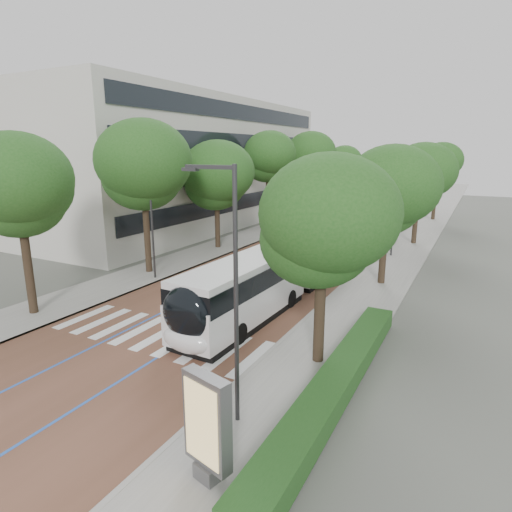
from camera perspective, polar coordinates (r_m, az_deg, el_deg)
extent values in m
plane|color=#51544C|center=(20.43, -15.03, -11.14)|extent=(160.00, 160.00, 0.00)
cube|color=brown|center=(55.54, 14.13, 4.68)|extent=(11.00, 140.00, 0.02)
cube|color=gray|center=(57.75, 6.88, 5.39)|extent=(4.00, 140.00, 0.12)
cube|color=gray|center=(54.28, 21.84, 3.95)|extent=(4.00, 140.00, 0.12)
cube|color=gray|center=(57.10, 8.66, 5.24)|extent=(0.20, 140.00, 0.14)
cube|color=gray|center=(54.50, 19.86, 4.16)|extent=(0.20, 140.00, 0.14)
cube|color=silver|center=(24.33, -21.84, -7.49)|extent=(0.55, 3.60, 0.01)
cube|color=silver|center=(23.44, -19.83, -8.13)|extent=(0.55, 3.60, 0.01)
cube|color=silver|center=(22.57, -17.65, -8.80)|extent=(0.55, 3.60, 0.01)
cube|color=silver|center=(21.75, -15.30, -9.51)|extent=(0.55, 3.60, 0.01)
cube|color=silver|center=(20.97, -12.75, -10.26)|extent=(0.55, 3.60, 0.01)
cube|color=silver|center=(20.23, -10.01, -11.04)|extent=(0.55, 3.60, 0.01)
cube|color=silver|center=(19.55, -7.04, -11.85)|extent=(0.55, 3.60, 0.01)
cube|color=silver|center=(18.92, -3.85, -12.68)|extent=(0.55, 3.60, 0.01)
cube|color=silver|center=(18.36, -0.44, -13.52)|extent=(0.55, 3.60, 0.01)
cube|color=blue|center=(55.93, 12.54, 4.85)|extent=(0.12, 126.00, 0.01)
cube|color=blue|center=(55.19, 15.75, 4.54)|extent=(0.12, 126.00, 0.01)
cube|color=#B0ADA3|center=(52.58, -10.46, 12.04)|extent=(18.00, 40.00, 14.00)
cube|color=black|center=(47.82, -1.61, 7.29)|extent=(0.12, 38.00, 1.60)
cube|color=black|center=(47.56, -1.64, 11.12)|extent=(0.12, 38.00, 1.60)
cube|color=black|center=(47.52, -1.67, 14.98)|extent=(0.12, 38.00, 1.60)
cube|color=black|center=(47.67, -1.69, 18.59)|extent=(0.12, 38.00, 1.60)
cube|color=#1B4518|center=(16.00, 10.66, -16.19)|extent=(1.20, 14.00, 0.80)
cylinder|color=#323234|center=(12.80, -2.67, -6.03)|extent=(0.14, 0.14, 8.00)
cube|color=#323234|center=(12.47, -6.11, 11.72)|extent=(1.70, 0.12, 0.12)
cube|color=#323234|center=(12.88, -8.74, 11.34)|extent=(0.50, 0.20, 0.10)
cylinder|color=#323234|center=(36.14, 18.01, 6.27)|extent=(0.14, 0.14, 8.00)
cube|color=#323234|center=(36.02, 17.20, 12.55)|extent=(1.70, 0.12, 0.12)
cube|color=#323234|center=(36.17, 16.08, 12.50)|extent=(0.50, 0.20, 0.10)
cylinder|color=#323234|center=(28.94, -13.74, 4.82)|extent=(0.14, 0.14, 8.00)
cylinder|color=black|center=(25.18, -28.04, -1.93)|extent=(0.44, 0.44, 4.65)
ellipsoid|color=#1E4D19|center=(24.49, -29.16, 7.65)|extent=(5.34, 5.34, 4.54)
cylinder|color=black|center=(30.86, -14.30, 2.41)|extent=(0.44, 0.44, 5.15)
ellipsoid|color=#1E4D19|center=(30.31, -14.84, 11.11)|extent=(6.41, 6.41, 5.44)
cylinder|color=black|center=(37.95, -5.16, 4.26)|extent=(0.44, 0.44, 4.36)
ellipsoid|color=#1E4D19|center=(37.50, -5.30, 10.24)|extent=(6.27, 6.27, 5.33)
cylinder|color=black|center=(46.48, 1.58, 6.73)|extent=(0.44, 0.44, 5.41)
ellipsoid|color=#1E4D19|center=(46.13, 1.62, 12.81)|extent=(5.44, 5.44, 4.63)
cylinder|color=black|center=(57.42, 6.96, 7.99)|extent=(0.44, 0.44, 5.39)
ellipsoid|color=#1E4D19|center=(57.14, 7.10, 12.88)|extent=(6.44, 6.44, 5.48)
cylinder|color=black|center=(71.61, 11.33, 8.63)|extent=(0.44, 0.44, 4.54)
ellipsoid|color=#1E4D19|center=(71.37, 11.49, 11.93)|extent=(5.50, 5.50, 4.68)
cylinder|color=black|center=(17.46, 8.45, -8.07)|extent=(0.44, 0.44, 3.99)
ellipsoid|color=#1E4D19|center=(16.47, 8.90, 3.72)|extent=(5.28, 5.28, 4.49)
cylinder|color=black|center=(28.57, 16.59, 0.32)|extent=(0.44, 0.44, 4.13)
ellipsoid|color=#1E4D19|center=(27.97, 17.12, 7.82)|extent=(5.83, 5.83, 4.95)
cylinder|color=black|center=(42.15, 20.48, 4.40)|extent=(0.44, 0.44, 4.36)
ellipsoid|color=#1E4D19|center=(41.74, 20.95, 9.78)|extent=(5.87, 5.87, 4.99)
cylinder|color=black|center=(57.90, 22.70, 6.77)|extent=(0.44, 0.44, 4.78)
ellipsoid|color=#1E4D19|center=(57.61, 23.11, 11.06)|extent=(5.10, 5.10, 4.34)
cylinder|color=black|center=(25.74, 4.28, -1.26)|extent=(2.33, 0.97, 2.30)
cube|color=silver|center=(21.57, -1.65, -5.67)|extent=(2.79, 9.43, 1.82)
cube|color=black|center=(21.22, -1.67, -2.76)|extent=(2.82, 9.25, 0.97)
cube|color=silver|center=(21.04, -1.68, -1.09)|extent=(2.73, 9.24, 0.31)
cube|color=black|center=(21.96, -1.63, -8.34)|extent=(2.73, 9.06, 0.35)
cube|color=silver|center=(29.71, 7.86, -0.31)|extent=(2.74, 7.81, 1.82)
cube|color=black|center=(29.45, 7.93, 1.84)|extent=(2.77, 7.66, 0.97)
cube|color=silver|center=(29.33, 7.97, 3.06)|extent=(2.69, 7.66, 0.31)
cube|color=black|center=(29.99, 7.79, -2.33)|extent=(2.68, 7.50, 0.35)
ellipsoid|color=black|center=(17.85, -9.31, -7.58)|extent=(2.38, 1.17, 2.28)
ellipsoid|color=silver|center=(18.26, -9.27, -10.96)|extent=(2.38, 1.07, 1.14)
cylinder|color=black|center=(20.69, -7.67, -8.92)|extent=(0.33, 1.01, 1.00)
cylinder|color=black|center=(19.50, -2.28, -10.27)|extent=(0.33, 1.01, 1.00)
cylinder|color=black|center=(31.81, 7.06, -0.76)|extent=(0.33, 1.01, 1.00)
cylinder|color=black|center=(31.04, 10.90, -1.27)|extent=(0.33, 1.01, 1.00)
cylinder|color=black|center=(24.87, -0.17, -4.83)|extent=(0.33, 1.01, 1.00)
cylinder|color=black|center=(23.89, 4.56, -5.68)|extent=(0.33, 1.01, 1.00)
cube|color=silver|center=(40.27, 13.65, 3.16)|extent=(3.32, 12.14, 1.82)
cube|color=black|center=(40.08, 13.75, 4.76)|extent=(3.35, 11.91, 0.97)
cube|color=silver|center=(39.99, 13.80, 5.66)|extent=(3.26, 11.90, 0.31)
cube|color=black|center=(40.48, 13.57, 1.65)|extent=(3.24, 11.66, 0.35)
ellipsoid|color=black|center=(34.71, 10.64, 2.88)|extent=(2.42, 1.26, 2.28)
ellipsoid|color=silver|center=(34.90, 10.53, 1.03)|extent=(2.41, 1.16, 1.14)
cylinder|color=black|center=(37.47, 10.20, 1.36)|extent=(0.37, 1.02, 1.00)
cylinder|color=black|center=(36.72, 13.47, 0.94)|extent=(0.37, 1.02, 1.00)
cylinder|color=black|center=(44.30, 13.78, 3.10)|extent=(0.37, 1.02, 1.00)
cylinder|color=black|center=(43.68, 16.59, 2.77)|extent=(0.37, 1.02, 1.00)
cube|color=silver|center=(51.98, 16.58, 5.32)|extent=(3.14, 12.12, 1.82)
cube|color=black|center=(51.83, 16.67, 6.56)|extent=(3.16, 11.88, 0.97)
cube|color=silver|center=(51.76, 16.72, 7.27)|extent=(3.07, 11.87, 0.31)
cube|color=black|center=(52.14, 16.50, 4.14)|extent=(3.06, 11.63, 0.35)
ellipsoid|color=black|center=(46.29, 14.78, 5.37)|extent=(2.41, 1.22, 2.28)
ellipsoid|color=silver|center=(46.41, 14.68, 3.98)|extent=(2.40, 1.12, 1.14)
cylinder|color=black|center=(48.96, 14.16, 4.07)|extent=(0.35, 1.01, 1.00)
cylinder|color=black|center=(48.37, 16.72, 3.79)|extent=(0.35, 1.01, 1.00)
cylinder|color=black|center=(56.01, 16.40, 5.12)|extent=(0.35, 1.01, 1.00)
cylinder|color=black|center=(55.49, 18.66, 4.88)|extent=(0.35, 1.01, 1.00)
cube|color=silver|center=(64.93, 18.70, 6.76)|extent=(2.55, 12.01, 1.82)
cube|color=black|center=(64.81, 18.78, 7.76)|extent=(2.59, 11.77, 0.97)
cube|color=silver|center=(64.76, 18.83, 8.33)|extent=(2.50, 11.77, 0.31)
cube|color=black|center=(65.06, 18.63, 5.82)|extent=(2.50, 11.53, 0.35)
ellipsoid|color=black|center=(59.12, 17.77, 6.93)|extent=(2.35, 1.11, 2.28)
ellipsoid|color=silver|center=(59.21, 17.68, 5.83)|extent=(2.35, 1.01, 1.14)
cylinder|color=black|center=(61.70, 17.03, 5.84)|extent=(0.30, 1.00, 1.00)
cylinder|color=black|center=(61.31, 19.11, 5.63)|extent=(0.30, 1.00, 1.00)
cylinder|color=black|center=(68.93, 18.27, 6.53)|extent=(0.30, 1.00, 1.00)
cylinder|color=black|center=(68.58, 20.14, 6.35)|extent=(0.30, 1.00, 1.00)
cube|color=#59595B|center=(12.57, -6.31, -26.55)|extent=(0.78, 0.70, 0.44)
cube|color=#59595B|center=(11.66, -6.51, -20.95)|extent=(1.49, 0.73, 2.54)
cube|color=tan|center=(11.55, -7.35, -21.36)|extent=(1.18, 0.32, 2.21)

